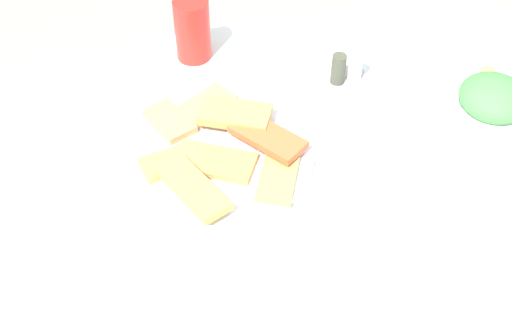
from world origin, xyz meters
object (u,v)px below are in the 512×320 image
(soda_can, at_px, (192,29))
(fork, at_px, (414,317))
(pide_platter, at_px, (219,150))
(condiment_caddy, at_px, (346,75))
(salad_plate_greens, at_px, (493,100))
(dining_table, at_px, (280,217))

(soda_can, distance_m, fork, 0.67)
(pide_platter, height_order, condiment_caddy, condiment_caddy)
(condiment_caddy, bearing_deg, pide_platter, 23.61)
(salad_plate_greens, height_order, fork, salad_plate_greens)
(dining_table, bearing_deg, condiment_caddy, -132.31)
(dining_table, xyz_separation_m, condiment_caddy, (-0.18, -0.20, 0.10))
(pide_platter, relative_size, fork, 1.82)
(dining_table, relative_size, fork, 6.78)
(dining_table, distance_m, soda_can, 0.39)
(dining_table, relative_size, soda_can, 9.65)
(salad_plate_greens, bearing_deg, pide_platter, -1.95)
(pide_platter, relative_size, salad_plate_greens, 1.57)
(condiment_caddy, bearing_deg, fork, 80.01)
(soda_can, relative_size, condiment_caddy, 1.24)
(pide_platter, bearing_deg, dining_table, 131.94)
(dining_table, height_order, fork, fork)
(dining_table, height_order, salad_plate_greens, salad_plate_greens)
(salad_plate_greens, distance_m, fork, 0.47)
(salad_plate_greens, bearing_deg, dining_table, 9.92)
(pide_platter, distance_m, condiment_caddy, 0.29)
(soda_can, bearing_deg, condiment_caddy, 147.09)
(dining_table, height_order, pide_platter, pide_platter)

